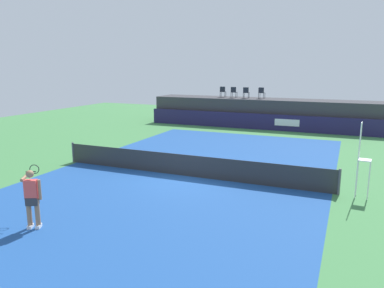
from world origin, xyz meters
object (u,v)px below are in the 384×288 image
at_px(spectator_chair_left, 234,92).
at_px(tennis_player, 32,197).
at_px(tennis_ball, 177,170).
at_px(spectator_chair_center, 246,92).
at_px(net_post_near, 73,152).
at_px(spectator_chair_right, 262,92).
at_px(net_post_far, 339,182).
at_px(umpire_chair, 362,155).
at_px(spectator_chair_far_left, 223,91).

distance_m(spectator_chair_left, tennis_player, 21.89).
relative_size(spectator_chair_left, tennis_ball, 13.06).
height_order(spectator_chair_center, net_post_near, spectator_chair_center).
height_order(spectator_chair_left, spectator_chair_center, same).
xyz_separation_m(spectator_chair_right, net_post_far, (6.44, -15.33, -2.19)).
xyz_separation_m(umpire_chair, tennis_ball, (-7.59, 0.56, -1.55)).
distance_m(umpire_chair, tennis_ball, 7.76).
height_order(spectator_chair_far_left, net_post_far, spectator_chair_far_left).
relative_size(spectator_chair_right, net_post_near, 0.89).
distance_m(spectator_chair_left, net_post_near, 15.79).
bearing_deg(tennis_player, tennis_ball, 79.85).
distance_m(spectator_chair_far_left, spectator_chair_left, 1.02).
bearing_deg(umpire_chair, spectator_chair_center, 118.90).
relative_size(spectator_chair_left, spectator_chair_center, 1.00).
bearing_deg(net_post_far, tennis_ball, 175.25).
bearing_deg(net_post_near, tennis_player, -57.68).
bearing_deg(spectator_chair_right, tennis_ball, -91.84).
height_order(spectator_chair_far_left, spectator_chair_center, same).
distance_m(net_post_near, tennis_ball, 5.54).
relative_size(spectator_chair_far_left, net_post_far, 0.89).
height_order(spectator_chair_far_left, spectator_chair_right, same).
bearing_deg(spectator_chair_right, spectator_chair_left, -176.35).
distance_m(spectator_chair_right, net_post_near, 16.59).
bearing_deg(spectator_chair_far_left, tennis_player, -86.10).
bearing_deg(umpire_chair, tennis_player, -143.19).
height_order(spectator_chair_center, net_post_far, spectator_chair_center).
bearing_deg(spectator_chair_center, tennis_player, -91.51).
distance_m(spectator_chair_center, tennis_ball, 14.74).
xyz_separation_m(spectator_chair_center, net_post_far, (7.63, -15.06, -2.19)).
xyz_separation_m(tennis_player, tennis_ball, (1.29, 7.21, -0.92)).
relative_size(spectator_chair_far_left, spectator_chair_left, 1.00).
bearing_deg(tennis_ball, spectator_chair_right, 88.16).
xyz_separation_m(spectator_chair_far_left, spectator_chair_center, (2.07, -0.31, 0.00)).
xyz_separation_m(spectator_chair_left, net_post_far, (8.70, -15.19, -2.19)).
bearing_deg(spectator_chair_center, net_post_far, -63.12).
bearing_deg(tennis_ball, spectator_chair_center, 92.84).
bearing_deg(tennis_player, net_post_near, 122.32).
bearing_deg(spectator_chair_right, net_post_far, -67.21).
bearing_deg(tennis_ball, spectator_chair_far_left, 100.67).
relative_size(spectator_chair_center, net_post_far, 0.89).
bearing_deg(net_post_near, net_post_far, 0.00).
height_order(net_post_near, net_post_far, same).
distance_m(spectator_chair_center, net_post_near, 15.95).
bearing_deg(net_post_far, spectator_chair_far_left, 122.26).
bearing_deg(net_post_near, spectator_chair_center, 72.43).
bearing_deg(net_post_near, spectator_chair_right, 68.76).
relative_size(spectator_chair_far_left, umpire_chair, 0.32).
relative_size(spectator_chair_far_left, net_post_near, 0.89).
xyz_separation_m(spectator_chair_center, umpire_chair, (8.31, -15.05, -1.11)).
distance_m(spectator_chair_left, tennis_ball, 14.96).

